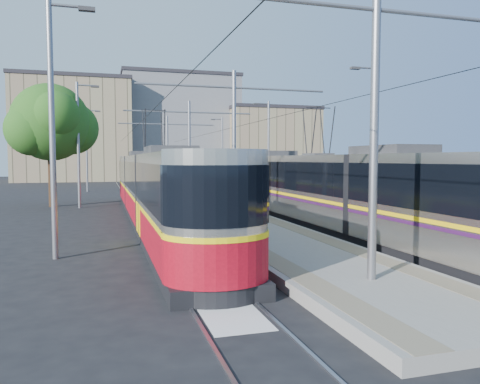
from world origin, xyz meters
name	(u,v)px	position (x,y,z in m)	size (l,w,h in m)	color
ground	(302,258)	(0.00, 0.00, 0.00)	(160.00, 160.00, 0.00)	black
platform	(198,204)	(0.00, 17.00, 0.15)	(4.00, 50.00, 0.30)	gray
tactile_strip_left	(176,202)	(-1.45, 17.00, 0.30)	(0.70, 50.00, 0.01)	gray
tactile_strip_right	(219,201)	(1.45, 17.00, 0.30)	(0.70, 50.00, 0.01)	gray
rails	(198,206)	(0.00, 17.00, 0.02)	(8.71, 70.00, 0.03)	gray
track_arrow	(213,292)	(-3.60, -3.00, 0.01)	(1.20, 5.00, 0.01)	silver
tram_left	(155,188)	(-3.60, 9.69, 1.71)	(2.43, 28.04, 5.50)	black
tram_right	(318,186)	(3.60, 6.37, 1.86)	(2.43, 28.99, 5.50)	black
catenary	(207,136)	(0.00, 14.15, 4.52)	(9.20, 70.00, 7.00)	gray
street_lamps	(187,145)	(0.00, 21.00, 4.18)	(15.18, 38.22, 8.00)	gray
shelter	(212,185)	(-0.05, 12.58, 1.65)	(1.13, 1.36, 2.58)	black
tree	(56,124)	(-8.93, 19.66, 5.44)	(5.53, 5.12, 8.04)	#382314
building_left	(74,130)	(-10.00, 60.00, 7.44)	(16.32, 12.24, 14.87)	gray
building_centre	(178,128)	(6.00, 64.00, 8.29)	(18.36, 14.28, 16.56)	slate
building_right	(270,143)	(20.00, 58.00, 5.70)	(14.28, 10.20, 11.38)	gray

